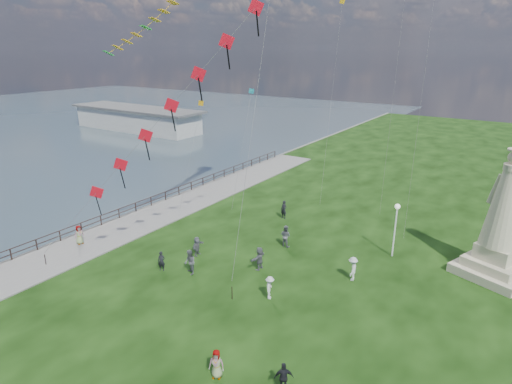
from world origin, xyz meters
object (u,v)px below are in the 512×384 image
Objects in this scene: person_8 at (353,269)px; person_2 at (270,288)px; person_10 at (79,236)px; statue at (502,230)px; lamppost at (396,219)px; person_0 at (161,261)px; person_1 at (190,262)px; pier_pavilion at (137,119)px; person_11 at (259,258)px; person_3 at (284,377)px; person_5 at (197,246)px; person_7 at (286,236)px; person_4 at (217,364)px; person_6 at (284,210)px.

person_2 is at bearing -45.86° from person_8.
statue is at bearing -55.41° from person_10.
lamppost is at bearing -50.75° from person_2.
person_1 reaches higher than person_0.
lamppost is at bearing 76.09° from person_1.
pier_pavilion is at bearing 53.40° from person_10.
person_1 is 4.93m from person_11.
person_5 is (-12.43, 8.27, -0.01)m from person_3.
lamppost reaches higher than person_3.
person_7 reaches higher than person_0.
person_3 is at bearing -90.39° from lamppost.
person_0 is 11.55m from person_4.
person_8 is at bearing -120.69° from person_3.
person_11 is (-6.14, -2.24, 0.00)m from person_8.
statue is 16.33m from person_2.
person_1 reaches higher than person_11.
person_5 is (-19.33, -9.24, -2.65)m from statue.
pier_pavilion is 65.24m from lamppost.
person_0 is 6.99m from person_11.
statue is at bearing 9.39° from lamppost.
person_3 is at bearing -5.39° from person_8.
person_2 is 0.89× the size of person_11.
lamppost is (-6.78, -1.12, -0.34)m from statue.
person_4 is (9.84, -6.06, 0.03)m from person_0.
person_10 is (-8.57, -0.64, 0.06)m from person_0.
person_7 is (4.85, 5.12, 0.13)m from person_5.
person_6 is 1.02× the size of person_8.
person_7 is (-7.70, -3.00, -2.18)m from lamppost.
person_4 is at bearing 165.95° from person_2.
person_4 is at bearing -60.64° from person_6.
person_5 reaches higher than person_0.
person_0 is at bearing -40.09° from pier_pavilion.
lamppost is (59.17, -27.45, 1.22)m from pier_pavilion.
person_6 reaches higher than person_0.
person_6 reaches higher than person_8.
statue is (65.95, -26.32, 1.57)m from pier_pavilion.
person_6 is at bearing -162.28° from statue.
person_1 is 12.36m from person_3.
person_1 is 11.26m from person_8.
person_4 is (-3.25, -17.41, -2.31)m from lamppost.
pier_pavilion is 54.70m from person_6.
person_2 is at bearing -113.57° from person_5.
person_3 is 11.35m from person_8.
person_5 is 0.86× the size of person_6.
person_4 is at bearing 115.30° from person_7.
person_6 is (1.79, 10.13, 0.12)m from person_5.
person_7 reaches higher than person_2.
person_0 is 0.92× the size of person_10.
person_6 is 17.75m from person_10.
person_6 reaches higher than person_4.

